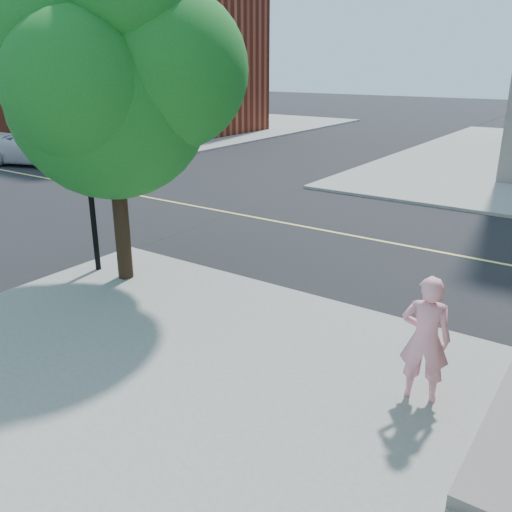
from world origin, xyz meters
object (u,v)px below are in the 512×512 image
Objects in this scene: man_on_phone at (425,339)px; street_tree at (113,74)px; signal_pole at (24,109)px; car_a at (48,147)px.

man_on_phone is 7.68m from street_tree.
man_on_phone is at bearing 0.43° from signal_pole.
signal_pole is 0.72× the size of car_a.
street_tree is at bearing 5.59° from signal_pole.
street_tree is 1.13× the size of car_a.
street_tree is at bearing -137.22° from car_a.
man_on_phone is 0.28× the size of street_tree.
street_tree reaches higher than car_a.
signal_pole reaches higher than car_a.
signal_pole is at bearing -143.74° from car_a.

